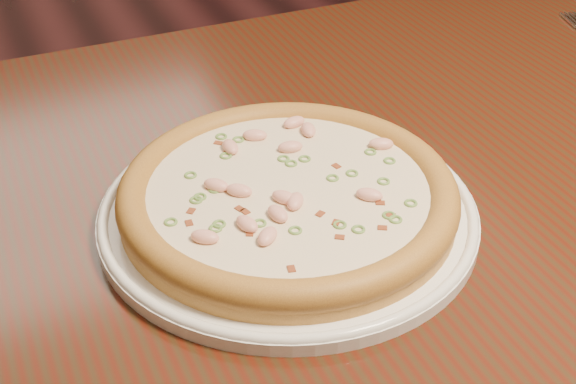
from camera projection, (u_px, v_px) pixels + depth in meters
name	position (u px, v px, depth m)	size (l,w,h in m)	color
ground	(217.00, 246.00, 1.90)	(9.00, 9.00, 0.00)	black
hero_table	(371.00, 240.00, 0.87)	(1.20, 0.80, 0.75)	black
plate	(288.00, 211.00, 0.73)	(0.34, 0.34, 0.02)	white
pizza	(288.00, 195.00, 0.72)	(0.31, 0.31, 0.03)	#C48F44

